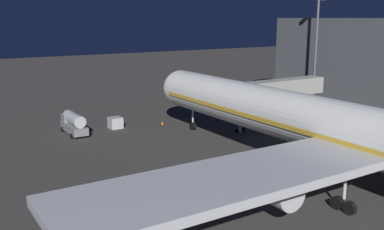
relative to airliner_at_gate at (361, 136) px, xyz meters
The scene contains 8 objects.
ground_plane 10.07m from the airliner_at_gate, 90.00° to the right, with size 320.00×320.00×0.00m, color #383533.
airliner_at_gate is the anchor object (origin of this frame).
jet_bridge 26.18m from the airliner_at_gate, 112.85° to the right, with size 18.50×3.40×7.41m.
apron_floodlight_mast 39.05m from the airliner_at_gate, 131.31° to the right, with size 2.90×0.50×19.98m.
fuel_tanker 39.78m from the airliner_at_gate, 66.66° to the right, with size 2.46×6.50×3.15m.
baggage_container_near_belt 37.78m from the airliner_at_gate, 75.63° to the right, with size 1.86×1.88×1.66m, color #B7BABF.
traffic_cone_nose_port 34.97m from the airliner_at_gate, 93.65° to the right, with size 0.36×0.36×0.55m, color orange.
traffic_cone_nose_starboard 34.97m from the airliner_at_gate, 86.35° to the right, with size 0.36×0.36×0.55m, color orange.
Camera 1 is at (34.05, 32.78, 16.41)m, focal length 41.00 mm.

